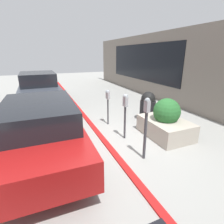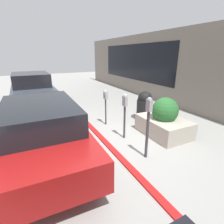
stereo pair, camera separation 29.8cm
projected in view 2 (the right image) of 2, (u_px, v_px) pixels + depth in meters
The scene contains 10 objects.
ground_plane at pixel (107, 141), 5.17m from camera, with size 40.00×40.00×0.00m, color #999993.
curb_strip at pixel (105, 141), 5.13m from camera, with size 24.50×0.16×0.04m.
building_facade at pixel (216, 73), 6.49m from camera, with size 24.50×0.17×3.56m.
parking_meter_nearest at pixel (148, 121), 4.08m from camera, with size 0.14×0.12×1.54m.
parking_meter_second at pixel (125, 107), 5.08m from camera, with size 0.18×0.15×1.39m.
parking_meter_middle at pixel (106, 98), 6.11m from camera, with size 0.19×0.16×1.29m.
planter_box at pixel (164, 121), 5.50m from camera, with size 1.59×1.12×1.20m.
parked_car_middle at pixel (41, 128), 4.19m from camera, with size 4.52×1.85×1.42m.
parked_car_rear at pixel (32, 88), 8.66m from camera, with size 4.18×1.88×1.59m.
trash_bin at pixel (144, 106), 6.76m from camera, with size 0.59×0.59×1.11m.
Camera 2 is at (-4.21, 1.93, 2.46)m, focal length 28.00 mm.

